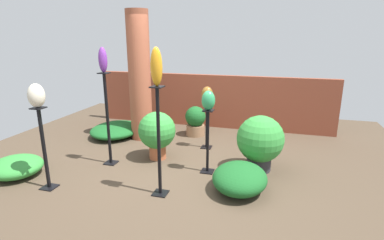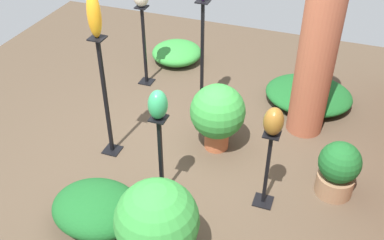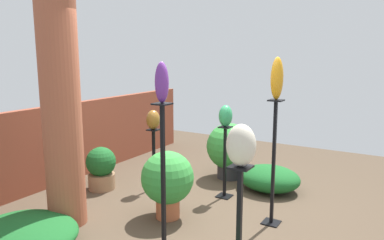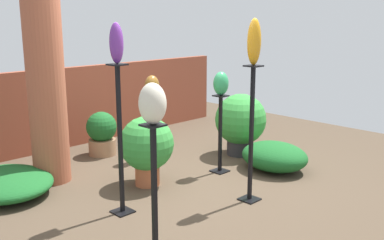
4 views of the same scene
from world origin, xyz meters
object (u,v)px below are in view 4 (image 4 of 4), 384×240
pedestal_ivory (154,202)px  pedestal_amber (251,140)px  art_vase_ivory (153,104)px  art_vase_amber (254,42)px  potted_plant_mid_right (102,133)px  pedestal_jade (220,138)px  art_vase_bronze (152,86)px  pedestal_bronze (153,131)px  art_vase_jade (221,83)px  brick_pillar (46,76)px  pedestal_violet (120,146)px  potted_plant_walkway_edge (147,146)px  art_vase_violet (116,43)px  potted_plant_mid_left (241,121)px

pedestal_ivory → pedestal_amber: bearing=9.8°
art_vase_ivory → art_vase_amber: bearing=9.8°
art_vase_ivory → potted_plant_mid_right: 3.35m
pedestal_jade → art_vase_bronze: art_vase_bronze is taller
pedestal_bronze → art_vase_jade: 1.32m
pedestal_jade → art_vase_ivory: 2.52m
brick_pillar → art_vase_ivory: brick_pillar is taller
pedestal_bronze → art_vase_amber: size_ratio=1.90×
pedestal_violet → potted_plant_walkway_edge: pedestal_violet is taller
pedestal_amber → art_vase_bronze: pedestal_amber is taller
art_vase_violet → art_vase_bronze: (1.41, 1.18, -0.69)m
potted_plant_walkway_edge → potted_plant_mid_right: (0.31, 1.43, -0.16)m
potted_plant_walkway_edge → pedestal_amber: bearing=-66.2°
potted_plant_mid_right → art_vase_bronze: bearing=-58.9°
art_vase_ivory → art_vase_jade: bearing=28.8°
pedestal_jade → pedestal_bronze: pedestal_jade is taller
art_vase_amber → potted_plant_walkway_edge: size_ratio=0.57×
brick_pillar → potted_plant_mid_right: (1.05, 0.47, -0.97)m
pedestal_ivory → potted_plant_mid_left: 3.20m
pedestal_bronze → brick_pillar: bearing=172.0°
potted_plant_mid_left → potted_plant_mid_right: potted_plant_mid_left is taller
brick_pillar → potted_plant_mid_left: brick_pillar is taller
pedestal_ivory → potted_plant_mid_right: (1.40, 2.87, -0.21)m
potted_plant_mid_left → potted_plant_walkway_edge: potted_plant_mid_left is taller
pedestal_jade → pedestal_violet: bearing=-175.6°
art_vase_amber → potted_plant_walkway_edge: bearing=113.8°
art_vase_jade → brick_pillar: bearing=143.9°
art_vase_jade → art_vase_amber: (-0.47, -0.86, 0.57)m
art_vase_bronze → pedestal_amber: bearing=-96.2°
pedestal_violet → art_vase_amber: 1.74m
brick_pillar → art_vase_bronze: bearing=-8.0°
pedestal_violet → art_vase_jade: 1.73m
brick_pillar → pedestal_bronze: bearing=-8.0°
brick_pillar → pedestal_violet: (0.05, -1.38, -0.59)m
brick_pillar → art_vase_violet: size_ratio=6.60×
art_vase_violet → potted_plant_mid_right: bearing=61.8°
pedestal_violet → pedestal_ivory: (-0.40, -1.01, -0.18)m
art_vase_jade → potted_plant_walkway_edge: art_vase_jade is taller
art_vase_jade → potted_plant_mid_left: (0.79, 0.30, -0.67)m
pedestal_bronze → potted_plant_mid_right: bearing=121.1°
brick_pillar → art_vase_jade: (1.72, -1.25, -0.13)m
pedestal_amber → potted_plant_walkway_edge: pedestal_amber is taller
potted_plant_walkway_edge → art_vase_ivory: bearing=-127.2°
art_vase_jade → potted_plant_mid_right: (-0.67, 1.73, -0.84)m
pedestal_bronze → art_vase_jade: art_vase_jade is taller
brick_pillar → potted_plant_walkway_edge: (0.74, -0.95, -0.81)m
art_vase_violet → pedestal_amber: bearing=-31.4°
pedestal_violet → pedestal_jade: 1.69m
art_vase_violet → art_vase_ivory: 1.16m
pedestal_jade → art_vase_ivory: art_vase_ivory is taller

